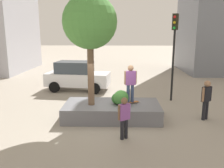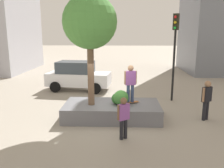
{
  "view_description": "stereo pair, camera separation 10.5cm",
  "coord_description": "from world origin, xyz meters",
  "px_view_note": "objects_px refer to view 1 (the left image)",
  "views": [
    {
      "loc": [
        0.36,
        -9.99,
        3.78
      ],
      "look_at": [
        0.06,
        0.03,
        1.57
      ],
      "focal_mm": 37.58,
      "sensor_mm": 36.0,
      "label": 1
    },
    {
      "loc": [
        0.46,
        -9.98,
        3.78
      ],
      "look_at": [
        0.06,
        0.03,
        1.57
      ],
      "focal_mm": 37.58,
      "sensor_mm": 36.0,
      "label": 2
    }
  ],
  "objects_px": {
    "skateboard": "(130,102)",
    "bystander_watching": "(206,97)",
    "planter_ledge": "(112,111)",
    "pedestrian_crossing": "(124,115)",
    "plaza_tree": "(90,23)",
    "skateboarder": "(130,81)",
    "sedan_parked": "(77,76)",
    "traffic_light_corner": "(174,43)"
  },
  "relations": [
    {
      "from": "skateboarder",
      "to": "pedestrian_crossing",
      "type": "height_order",
      "value": "skateboarder"
    },
    {
      "from": "skateboard",
      "to": "pedestrian_crossing",
      "type": "bearing_deg",
      "value": -98.11
    },
    {
      "from": "skateboard",
      "to": "sedan_parked",
      "type": "xyz_separation_m",
      "value": [
        -3.29,
        5.14,
        0.25
      ]
    },
    {
      "from": "plaza_tree",
      "to": "bystander_watching",
      "type": "relative_size",
      "value": 2.64
    },
    {
      "from": "skateboarder",
      "to": "skateboard",
      "type": "bearing_deg",
      "value": -172.87
    },
    {
      "from": "planter_ledge",
      "to": "plaza_tree",
      "type": "bearing_deg",
      "value": -170.28
    },
    {
      "from": "sedan_parked",
      "to": "pedestrian_crossing",
      "type": "relative_size",
      "value": 2.76
    },
    {
      "from": "skateboarder",
      "to": "bystander_watching",
      "type": "relative_size",
      "value": 0.94
    },
    {
      "from": "skateboarder",
      "to": "bystander_watching",
      "type": "xyz_separation_m",
      "value": [
        3.31,
        -0.13,
        -0.68
      ]
    },
    {
      "from": "planter_ledge",
      "to": "skateboarder",
      "type": "height_order",
      "value": "skateboarder"
    },
    {
      "from": "traffic_light_corner",
      "to": "pedestrian_crossing",
      "type": "relative_size",
      "value": 3.06
    },
    {
      "from": "sedan_parked",
      "to": "bystander_watching",
      "type": "distance_m",
      "value": 8.45
    },
    {
      "from": "sedan_parked",
      "to": "traffic_light_corner",
      "type": "distance_m",
      "value": 6.59
    },
    {
      "from": "planter_ledge",
      "to": "skateboard",
      "type": "distance_m",
      "value": 0.9
    },
    {
      "from": "planter_ledge",
      "to": "plaza_tree",
      "type": "relative_size",
      "value": 0.91
    },
    {
      "from": "skateboard",
      "to": "bystander_watching",
      "type": "distance_m",
      "value": 3.32
    },
    {
      "from": "planter_ledge",
      "to": "pedestrian_crossing",
      "type": "bearing_deg",
      "value": -76.73
    },
    {
      "from": "plaza_tree",
      "to": "skateboarder",
      "type": "xyz_separation_m",
      "value": [
        1.71,
        0.22,
        -2.47
      ]
    },
    {
      "from": "skateboarder",
      "to": "traffic_light_corner",
      "type": "distance_m",
      "value": 4.05
    },
    {
      "from": "traffic_light_corner",
      "to": "pedestrian_crossing",
      "type": "distance_m",
      "value": 6.18
    },
    {
      "from": "sedan_parked",
      "to": "pedestrian_crossing",
      "type": "bearing_deg",
      "value": -67.84
    },
    {
      "from": "plaza_tree",
      "to": "planter_ledge",
      "type": "bearing_deg",
      "value": 9.72
    },
    {
      "from": "skateboard",
      "to": "pedestrian_crossing",
      "type": "xyz_separation_m",
      "value": [
        -0.31,
        -2.17,
        0.17
      ]
    },
    {
      "from": "bystander_watching",
      "to": "planter_ledge",
      "type": "bearing_deg",
      "value": 179.06
    },
    {
      "from": "pedestrian_crossing",
      "to": "planter_ledge",
      "type": "bearing_deg",
      "value": 103.27
    },
    {
      "from": "skateboard",
      "to": "sedan_parked",
      "type": "distance_m",
      "value": 6.11
    },
    {
      "from": "plaza_tree",
      "to": "traffic_light_corner",
      "type": "bearing_deg",
      "value": 36.19
    },
    {
      "from": "plaza_tree",
      "to": "sedan_parked",
      "type": "distance_m",
      "value": 6.44
    },
    {
      "from": "plaza_tree",
      "to": "bystander_watching",
      "type": "xyz_separation_m",
      "value": [
        5.02,
        0.09,
        -3.15
      ]
    },
    {
      "from": "plaza_tree",
      "to": "skateboard",
      "type": "distance_m",
      "value": 3.85
    },
    {
      "from": "plaza_tree",
      "to": "skateboarder",
      "type": "height_order",
      "value": "plaza_tree"
    },
    {
      "from": "planter_ledge",
      "to": "traffic_light_corner",
      "type": "distance_m",
      "value": 5.24
    },
    {
      "from": "planter_ledge",
      "to": "bystander_watching",
      "type": "height_order",
      "value": "bystander_watching"
    },
    {
      "from": "sedan_parked",
      "to": "pedestrian_crossing",
      "type": "xyz_separation_m",
      "value": [
        2.98,
        -7.32,
        -0.08
      ]
    },
    {
      "from": "plaza_tree",
      "to": "traffic_light_corner",
      "type": "distance_m",
      "value": 5.25
    },
    {
      "from": "skateboarder",
      "to": "plaza_tree",
      "type": "bearing_deg",
      "value": -172.79
    },
    {
      "from": "bystander_watching",
      "to": "pedestrian_crossing",
      "type": "bearing_deg",
      "value": -150.52
    },
    {
      "from": "skateboarder",
      "to": "pedestrian_crossing",
      "type": "relative_size",
      "value": 1.06
    },
    {
      "from": "sedan_parked",
      "to": "skateboard",
      "type": "bearing_deg",
      "value": -57.4
    },
    {
      "from": "plaza_tree",
      "to": "traffic_light_corner",
      "type": "xyz_separation_m",
      "value": [
        4.17,
        3.05,
        -0.94
      ]
    },
    {
      "from": "planter_ledge",
      "to": "sedan_parked",
      "type": "bearing_deg",
      "value": 115.49
    },
    {
      "from": "skateboarder",
      "to": "pedestrian_crossing",
      "type": "bearing_deg",
      "value": -98.11
    }
  ]
}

